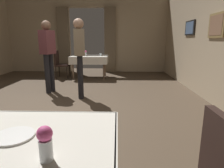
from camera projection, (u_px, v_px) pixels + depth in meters
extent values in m
plane|color=#4C3D2D|center=(58.00, 104.00, 3.94)|extent=(10.08, 10.08, 0.00)
cube|color=#997F4C|center=(217.00, 25.00, 3.70)|extent=(0.03, 0.60, 0.47)
cube|color=#8C664C|center=(216.00, 25.00, 3.70)|extent=(0.01, 0.49, 0.38)
cube|color=black|center=(190.00, 28.00, 5.06)|extent=(0.03, 0.64, 0.38)
cube|color=slate|center=(189.00, 28.00, 5.06)|extent=(0.01, 0.52, 0.31)
cube|color=tan|center=(39.00, 34.00, 7.75)|extent=(2.50, 0.12, 3.00)
cube|color=tan|center=(136.00, 34.00, 7.64)|extent=(2.50, 0.12, 3.00)
cube|color=tan|center=(86.00, 1.00, 7.41)|extent=(1.40, 0.12, 0.50)
cube|color=#70604C|center=(64.00, 41.00, 7.64)|extent=(0.44, 0.14, 2.51)
cube|color=#70604C|center=(110.00, 41.00, 7.59)|extent=(0.44, 0.14, 2.51)
cylinder|color=#7A604C|center=(101.00, 167.00, 1.42)|extent=(0.06, 0.06, 0.71)
cube|color=silver|center=(17.00, 129.00, 1.49)|extent=(1.55, 0.02, 0.29)
cylinder|color=#7A604C|center=(73.00, 69.00, 6.32)|extent=(0.06, 0.06, 0.71)
cylinder|color=#7A604C|center=(104.00, 69.00, 6.29)|extent=(0.06, 0.06, 0.71)
cylinder|color=#7A604C|center=(77.00, 66.00, 6.97)|extent=(0.06, 0.06, 0.71)
cylinder|color=#7A604C|center=(105.00, 66.00, 6.95)|extent=(0.06, 0.06, 0.71)
cube|color=#7A604C|center=(90.00, 57.00, 6.55)|extent=(1.17, 0.83, 0.03)
cube|color=silver|center=(89.00, 56.00, 6.55)|extent=(1.23, 0.89, 0.01)
cube|color=silver|center=(88.00, 61.00, 6.14)|extent=(1.23, 0.02, 0.25)
cube|color=silver|center=(91.00, 58.00, 7.01)|extent=(1.23, 0.02, 0.25)
cube|color=silver|center=(72.00, 59.00, 6.59)|extent=(0.02, 0.89, 0.25)
cube|color=silver|center=(108.00, 60.00, 6.56)|extent=(0.02, 0.89, 0.25)
cube|color=black|center=(224.00, 168.00, 0.90)|extent=(0.05, 0.42, 0.48)
cylinder|color=black|center=(70.00, 71.00, 6.82)|extent=(0.04, 0.04, 0.42)
cylinder|color=black|center=(67.00, 73.00, 6.45)|extent=(0.04, 0.04, 0.42)
cylinder|color=black|center=(59.00, 71.00, 6.83)|extent=(0.04, 0.04, 0.42)
cylinder|color=black|center=(56.00, 72.00, 6.46)|extent=(0.04, 0.04, 0.42)
cube|color=black|center=(63.00, 65.00, 6.59)|extent=(0.44, 0.44, 0.06)
cube|color=black|center=(56.00, 58.00, 6.54)|extent=(0.05, 0.42, 0.48)
cylinder|color=silver|center=(46.00, 150.00, 0.85)|extent=(0.06, 0.06, 0.10)
sphere|color=#D84C8C|center=(45.00, 134.00, 0.83)|extent=(0.07, 0.07, 0.07)
cylinder|color=white|center=(14.00, 136.00, 1.07)|extent=(0.23, 0.23, 0.01)
cylinder|color=silver|center=(86.00, 54.00, 6.52)|extent=(0.06, 0.06, 0.12)
sphere|color=#D84C8C|center=(86.00, 51.00, 6.50)|extent=(0.07, 0.07, 0.07)
cylinder|color=silver|center=(101.00, 55.00, 6.52)|extent=(0.08, 0.08, 0.08)
cylinder|color=black|center=(80.00, 76.00, 4.36)|extent=(0.12, 0.12, 0.95)
cylinder|color=black|center=(80.00, 78.00, 4.19)|extent=(0.12, 0.12, 0.95)
cube|color=gray|center=(79.00, 43.00, 4.10)|extent=(0.29, 0.40, 0.55)
sphere|color=#9E755B|center=(78.00, 24.00, 4.02)|extent=(0.22, 0.22, 0.22)
cylinder|color=black|center=(52.00, 73.00, 4.80)|extent=(0.12, 0.12, 0.95)
cylinder|color=black|center=(47.00, 74.00, 4.63)|extent=(0.12, 0.12, 0.95)
cube|color=brown|center=(47.00, 42.00, 4.55)|extent=(0.31, 0.41, 0.55)
sphere|color=brown|center=(46.00, 25.00, 4.46)|extent=(0.22, 0.22, 0.22)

